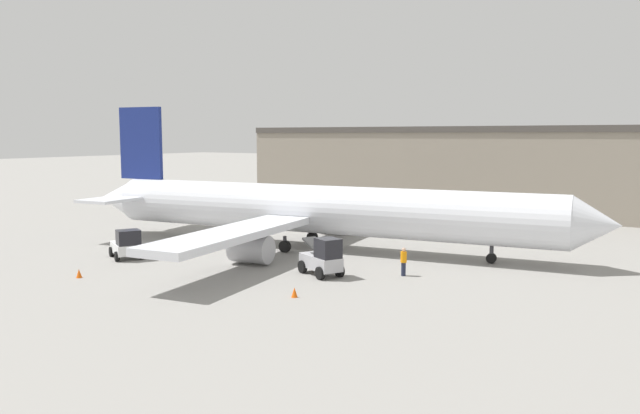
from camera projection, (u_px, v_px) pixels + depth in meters
The scene contains 8 objects.
ground_plane at pixel (320, 249), 48.79m from camera, with size 400.00×400.00×0.00m, color gray.
terminal_building at pixel (577, 170), 69.54m from camera, with size 78.60×15.61×9.84m.
airplane at pixel (308, 209), 48.85m from camera, with size 43.65×35.34×11.30m.
ground_crew_worker at pixel (404, 261), 39.34m from camera, with size 0.40×0.40×1.80m.
baggage_tug at pixel (127, 245), 44.87m from camera, with size 3.47×3.11×2.16m.
belt_loader_truck at pixel (323, 258), 39.34m from camera, with size 3.47×2.87×2.48m.
safety_cone_near at pixel (79, 273), 38.88m from camera, with size 0.36×0.36×0.55m.
safety_cone_far at pixel (294, 292), 34.20m from camera, with size 0.36×0.36×0.55m.
Camera 1 is at (25.87, -40.53, 8.86)m, focal length 35.00 mm.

